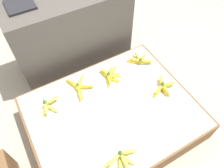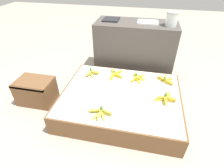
% 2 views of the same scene
% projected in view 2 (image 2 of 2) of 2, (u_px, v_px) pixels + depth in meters
% --- Properties ---
extents(ground_plane, '(10.00, 10.00, 0.00)m').
position_uv_depth(ground_plane, '(120.00, 108.00, 1.98)').
color(ground_plane, '#A89E8E').
extents(display_platform, '(1.25, 0.99, 0.22)m').
position_uv_depth(display_platform, '(121.00, 101.00, 1.92)').
color(display_platform, brown).
rests_on(display_platform, ground_plane).
extents(back_vendor_table, '(1.06, 0.46, 0.72)m').
position_uv_depth(back_vendor_table, '(135.00, 48.00, 2.44)').
color(back_vendor_table, '#4C4742').
rests_on(back_vendor_table, ground_plane).
extents(wooden_crate, '(0.40, 0.29, 0.29)m').
position_uv_depth(wooden_crate, '(36.00, 91.00, 2.01)').
color(wooden_crate, brown).
rests_on(wooden_crate, ground_plane).
extents(banana_bunch_front_midleft, '(0.25, 0.15, 0.10)m').
position_uv_depth(banana_bunch_front_midleft, '(100.00, 113.00, 1.58)').
color(banana_bunch_front_midleft, gold).
rests_on(banana_bunch_front_midleft, display_platform).
extents(banana_bunch_middle_right, '(0.23, 0.21, 0.10)m').
position_uv_depth(banana_bunch_middle_right, '(166.00, 98.00, 1.74)').
color(banana_bunch_middle_right, gold).
rests_on(banana_bunch_middle_right, display_platform).
extents(banana_bunch_back_left, '(0.18, 0.16, 0.11)m').
position_uv_depth(banana_bunch_back_left, '(92.00, 73.00, 2.12)').
color(banana_bunch_back_left, '#DBCC4C').
rests_on(banana_bunch_back_left, display_platform).
extents(banana_bunch_back_midleft, '(0.19, 0.27, 0.08)m').
position_uv_depth(banana_bunch_back_midleft, '(115.00, 74.00, 2.12)').
color(banana_bunch_back_midleft, yellow).
rests_on(banana_bunch_back_midleft, display_platform).
extents(banana_bunch_back_midright, '(0.18, 0.21, 0.10)m').
position_uv_depth(banana_bunch_back_midright, '(137.00, 77.00, 2.04)').
color(banana_bunch_back_midright, yellow).
rests_on(banana_bunch_back_midright, display_platform).
extents(banana_bunch_back_right, '(0.21, 0.20, 0.09)m').
position_uv_depth(banana_bunch_back_right, '(166.00, 79.00, 2.01)').
color(banana_bunch_back_right, gold).
rests_on(banana_bunch_back_right, display_platform).
extents(glass_jar, '(0.14, 0.14, 0.16)m').
position_uv_depth(glass_jar, '(172.00, 19.00, 2.06)').
color(glass_jar, silver).
rests_on(glass_jar, back_vendor_table).
extents(foam_tray_white, '(0.26, 0.18, 0.02)m').
position_uv_depth(foam_tray_white, '(148.00, 22.00, 2.21)').
color(foam_tray_white, white).
rests_on(foam_tray_white, back_vendor_table).
extents(foam_tray_dark, '(0.21, 0.22, 0.02)m').
position_uv_depth(foam_tray_dark, '(111.00, 19.00, 2.30)').
color(foam_tray_dark, '#232328').
rests_on(foam_tray_dark, back_vendor_table).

